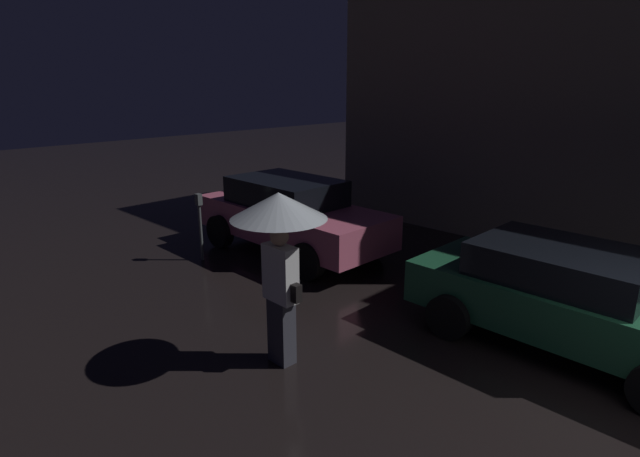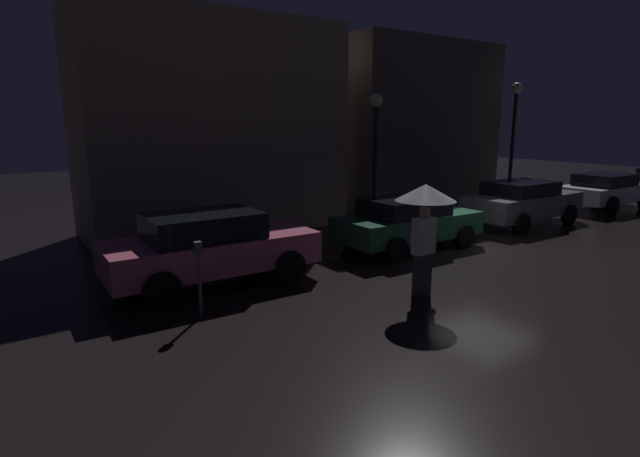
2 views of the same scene
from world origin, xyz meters
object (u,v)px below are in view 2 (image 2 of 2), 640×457
(pedestrian_with_umbrella, at_px, (425,207))
(parked_car_white, at_px, (605,190))
(parked_car_grey, at_px, (522,201))
(street_lamp_far, at_px, (514,121))
(parked_car_green, at_px, (407,222))
(parking_meter, at_px, (199,271))
(parked_car_pink, at_px, (210,246))
(street_lamp_near, at_px, (375,134))

(pedestrian_with_umbrella, bearing_deg, parked_car_white, 14.72)
(parked_car_grey, relative_size, street_lamp_far, 0.89)
(parked_car_green, relative_size, parking_meter, 2.99)
(parked_car_grey, xyz_separation_m, pedestrian_with_umbrella, (-7.77, -3.04, 0.99))
(street_lamp_far, bearing_deg, pedestrian_with_umbrella, -152.43)
(parked_car_white, height_order, pedestrian_with_umbrella, pedestrian_with_umbrella)
(parked_car_green, bearing_deg, pedestrian_with_umbrella, -128.80)
(parked_car_green, distance_m, street_lamp_far, 9.13)
(parked_car_pink, xyz_separation_m, parked_car_grey, (10.87, 0.01, -0.04))
(parked_car_pink, height_order, parked_car_green, parked_car_pink)
(parked_car_grey, relative_size, parking_meter, 3.18)
(pedestrian_with_umbrella, bearing_deg, parking_meter, 162.32)
(parked_car_pink, xyz_separation_m, pedestrian_with_umbrella, (3.11, -3.03, 0.95))
(parked_car_pink, height_order, street_lamp_far, street_lamp_far)
(parked_car_pink, distance_m, street_lamp_far, 14.28)
(street_lamp_near, distance_m, street_lamp_far, 7.15)
(parked_car_pink, distance_m, street_lamp_near, 7.47)
(parked_car_pink, height_order, parked_car_white, parked_car_pink)
(parked_car_grey, height_order, street_lamp_near, street_lamp_near)
(parked_car_white, distance_m, street_lamp_far, 4.40)
(parked_car_green, xyz_separation_m, parked_car_white, (10.68, 0.08, 0.02))
(parking_meter, height_order, street_lamp_near, street_lamp_near)
(pedestrian_with_umbrella, xyz_separation_m, street_lamp_near, (3.57, 5.61, 1.21))
(parked_car_white, relative_size, pedestrian_with_umbrella, 1.91)
(parked_car_green, height_order, pedestrian_with_umbrella, pedestrian_with_umbrella)
(parked_car_green, height_order, parking_meter, parked_car_green)
(pedestrian_with_umbrella, relative_size, street_lamp_far, 0.46)
(parked_car_green, xyz_separation_m, street_lamp_far, (8.31, 2.71, 2.64))
(parked_car_white, distance_m, parking_meter, 17.11)
(street_lamp_far, bearing_deg, parked_car_white, -47.93)
(parked_car_grey, height_order, parked_car_white, parked_car_grey)
(parked_car_pink, distance_m, parked_car_white, 16.18)
(parked_car_pink, xyz_separation_m, parked_car_green, (5.50, -0.15, -0.08))
(street_lamp_near, bearing_deg, parked_car_pink, -158.89)
(parked_car_white, bearing_deg, parked_car_grey, -179.82)
(parked_car_white, relative_size, street_lamp_far, 0.87)
(parked_car_pink, height_order, street_lamp_near, street_lamp_near)
(parking_meter, xyz_separation_m, street_lamp_near, (7.54, 4.19, 2.13))
(parking_meter, bearing_deg, parked_car_pink, 61.78)
(parked_car_green, bearing_deg, street_lamp_far, 19.00)
(street_lamp_near, bearing_deg, parked_car_grey, -31.46)
(street_lamp_near, bearing_deg, parked_car_white, -15.53)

